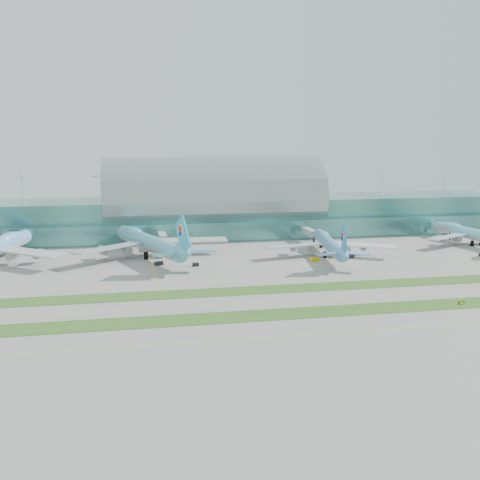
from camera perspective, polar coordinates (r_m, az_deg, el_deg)
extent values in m
plane|color=gray|center=(211.71, 3.00, -4.85)|extent=(700.00, 700.00, 0.00)
cube|color=#3D7A75|center=(335.15, -2.58, 2.27)|extent=(340.00, 42.00, 20.00)
cube|color=#3D7A75|center=(312.40, -1.88, 0.81)|extent=(340.00, 8.00, 10.00)
ellipsoid|color=#9EA5A8|center=(334.02, -2.59, 3.97)|extent=(340.00, 46.20, 16.17)
cylinder|color=white|center=(333.32, -2.60, 5.34)|extent=(0.80, 0.80, 16.00)
cube|color=#B2B7B7|center=(301.99, -21.74, -0.09)|extent=(3.50, 22.00, 3.00)
cube|color=#B2B7B7|center=(297.85, -7.41, 0.40)|extent=(3.50, 22.00, 3.00)
cylinder|color=black|center=(288.61, -7.24, -0.60)|extent=(1.00, 1.00, 4.00)
cube|color=#B2B7B7|center=(312.22, 6.45, 0.84)|extent=(3.50, 22.00, 3.00)
cylinder|color=black|center=(303.41, 7.02, -0.10)|extent=(1.00, 1.00, 4.00)
cube|color=#B2B7B7|center=(342.78, 18.46, 1.19)|extent=(3.50, 22.00, 3.00)
cylinder|color=black|center=(334.77, 19.28, 0.34)|extent=(1.00, 1.00, 4.00)
cube|color=#2D591E|center=(185.73, 5.19, -6.94)|extent=(420.00, 12.00, 0.08)
cube|color=#2D591E|center=(213.58, 2.87, -4.71)|extent=(420.00, 12.00, 0.08)
cube|color=yellow|center=(167.59, 7.18, -8.84)|extent=(420.00, 0.35, 0.01)
cube|color=yellow|center=(198.66, 4.02, -5.83)|extent=(420.00, 0.35, 0.01)
cube|color=yellow|center=(228.66, 1.87, -3.74)|extent=(420.00, 0.35, 0.01)
cube|color=yellow|center=(249.57, 0.69, -2.60)|extent=(420.00, 0.35, 0.01)
ellipsoid|color=#6BADEB|center=(290.75, -21.00, 0.21)|extent=(12.50, 21.52, 4.82)
cone|color=#6BADEB|center=(306.42, -19.48, 0.40)|extent=(8.12, 7.28, 6.76)
cube|color=silver|center=(263.79, -19.28, -1.11)|extent=(30.29, 27.36, 1.33)
cylinder|color=#9C9FA4|center=(271.53, -19.65, -1.32)|extent=(5.39, 6.85, 3.71)
cylinder|color=black|center=(297.78, -20.32, -0.88)|extent=(1.96, 1.96, 3.27)
cylinder|color=#5CB3CC|center=(273.16, -8.62, -0.20)|extent=(28.35, 67.04, 6.84)
ellipsoid|color=#5CB3CC|center=(290.54, -10.03, 0.72)|extent=(12.81, 21.79, 4.88)
cone|color=#5CB3CC|center=(307.33, -11.17, 0.81)|extent=(8.25, 7.42, 6.84)
cone|color=#5CB3CC|center=(237.96, -5.19, -1.27)|extent=(9.33, 11.49, 6.50)
cube|color=silver|center=(264.64, -12.44, -0.74)|extent=(30.55, 27.87, 1.35)
cylinder|color=#94989C|center=(272.14, -11.82, -0.93)|extent=(5.50, 6.95, 3.75)
cube|color=silver|center=(279.04, -4.66, -0.01)|extent=(33.55, 10.25, 1.35)
cylinder|color=#94989C|center=(282.72, -6.09, -0.39)|extent=(5.50, 6.95, 3.75)
cube|color=#33B9E2|center=(238.73, -5.44, 0.46)|extent=(5.26, 13.96, 15.91)
cylinder|color=silver|center=(239.46, -5.56, 0.89)|extent=(2.63, 5.34, 5.30)
cylinder|color=black|center=(298.03, -10.45, -0.43)|extent=(1.99, 1.99, 3.31)
cylinder|color=black|center=(268.84, -8.90, -1.47)|extent=(1.99, 1.99, 3.31)
cylinder|color=black|center=(271.26, -7.60, -1.34)|extent=(1.99, 1.99, 3.31)
cylinder|color=#66A6E1|center=(275.14, 8.48, -0.39)|extent=(14.43, 56.25, 5.61)
ellipsoid|color=#66A6E1|center=(290.10, 7.91, 0.45)|extent=(7.96, 17.67, 4.00)
cone|color=#66A6E1|center=(304.44, 7.41, 0.60)|extent=(6.25, 5.35, 5.61)
cone|color=#66A6E1|center=(244.47, 9.88, -1.43)|extent=(6.55, 8.88, 5.33)
cube|color=white|center=(270.83, 5.17, -0.56)|extent=(27.97, 12.69, 1.10)
cylinder|color=gray|center=(276.48, 5.87, -0.76)|extent=(3.82, 5.40, 3.07)
cube|color=white|center=(277.01, 11.86, -0.50)|extent=(26.75, 19.85, 1.10)
cylinder|color=gray|center=(281.05, 10.80, -0.71)|extent=(3.82, 5.40, 3.07)
cube|color=#2F8AD1|center=(245.19, 9.83, -0.04)|extent=(2.42, 11.82, 13.04)
cylinder|color=silver|center=(245.84, 9.80, 0.31)|extent=(1.49, 4.42, 4.34)
cylinder|color=black|center=(296.48, 7.69, -0.46)|extent=(1.63, 1.63, 2.71)
cylinder|color=black|center=(271.89, 8.04, -1.39)|extent=(1.63, 1.63, 2.71)
cylinder|color=black|center=(272.93, 9.16, -1.37)|extent=(1.63, 1.63, 2.71)
cylinder|color=#72D7FB|center=(323.69, 21.18, 0.55)|extent=(11.21, 55.65, 5.54)
ellipsoid|color=#72D7FB|center=(335.56, 19.55, 1.21)|extent=(6.97, 17.29, 3.95)
cone|color=#72D7FB|center=(347.18, 18.12, 1.30)|extent=(5.97, 5.01, 5.54)
cube|color=white|center=(312.60, 19.07, 0.30)|extent=(26.83, 18.48, 1.09)
cylinder|color=gray|center=(319.08, 19.12, 0.14)|extent=(3.53, 5.20, 3.04)
cylinder|color=black|center=(340.75, 18.94, 0.41)|extent=(1.61, 1.61, 2.68)
cylinder|color=black|center=(319.92, 21.15, -0.29)|extent=(1.61, 1.61, 2.68)
cube|color=black|center=(255.75, -7.71, -2.22)|extent=(3.89, 2.81, 1.53)
cube|color=black|center=(252.17, -4.24, -2.33)|extent=(2.76, 1.45, 1.44)
cube|color=#CA9F0B|center=(263.56, 7.13, -1.83)|extent=(4.35, 2.84, 1.70)
cube|color=black|center=(272.94, 10.38, -1.54)|extent=(4.14, 2.61, 1.46)
cube|color=black|center=(207.15, 20.27, -5.63)|extent=(2.38, 0.58, 1.00)
cube|color=yellow|center=(207.03, 20.30, -5.64)|extent=(1.99, 0.34, 0.73)
cylinder|color=black|center=(206.70, 20.09, -5.73)|extent=(0.11, 0.11, 0.46)
cylinder|color=black|center=(207.74, 20.44, -5.67)|extent=(0.11, 0.11, 0.46)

